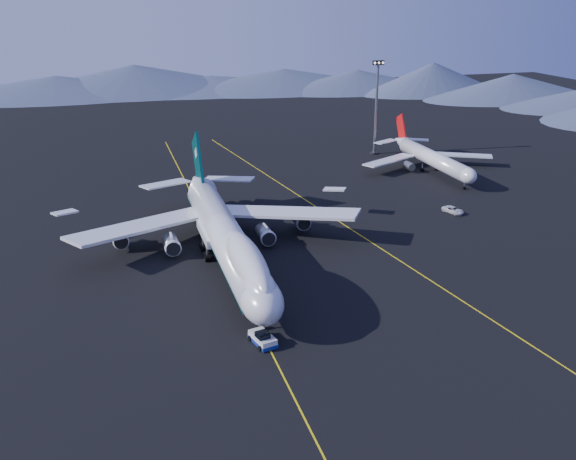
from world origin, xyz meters
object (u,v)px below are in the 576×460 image
object	(u,v)px
pushback_tug	(263,339)
floodlight_mast	(376,108)
boeing_747	(226,235)
second_jet	(431,158)
service_van	(453,210)

from	to	relation	value
pushback_tug	floodlight_mast	xyz separation A→B (m)	(63.13, 104.81, 14.05)
boeing_747	floodlight_mast	distance (m)	97.38
boeing_747	pushback_tug	size ratio (longest dim) A/B	13.05
boeing_747	floodlight_mast	size ratio (longest dim) A/B	2.49
pushback_tug	second_jet	bearing A→B (deg)	35.32
pushback_tug	service_van	xyz separation A→B (m)	(57.47, 45.25, 0.06)
second_jet	boeing_747	bearing A→B (deg)	-123.32
second_jet	service_van	distance (m)	37.48
boeing_747	floodlight_mast	bearing A→B (deg)	49.82
boeing_747	floodlight_mast	world-z (taller)	floodlight_mast
boeing_747	second_jet	bearing A→B (deg)	35.56
pushback_tug	service_van	world-z (taller)	pushback_tug
boeing_747	floodlight_mast	xyz separation A→B (m)	(62.56, 74.09, 8.93)
pushback_tug	service_van	size ratio (longest dim) A/B	1.02
second_jet	floodlight_mast	size ratio (longest dim) A/B	1.61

